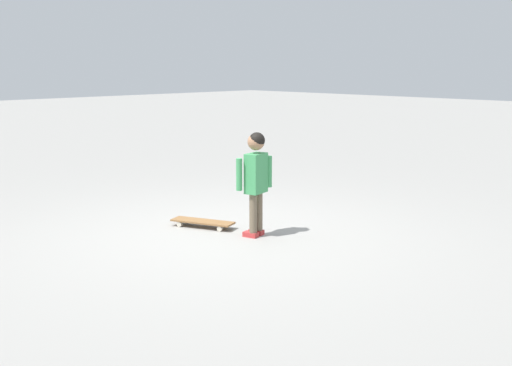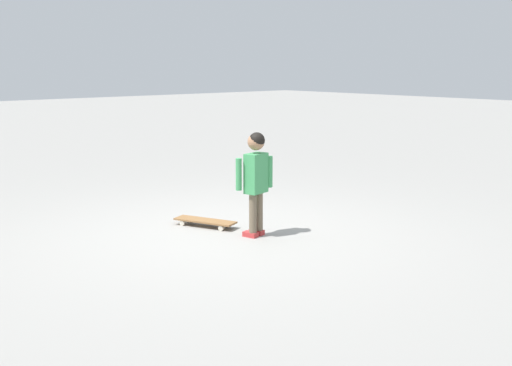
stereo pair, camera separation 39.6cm
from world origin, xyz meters
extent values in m
plane|color=gray|center=(0.00, 0.00, 0.00)|extent=(50.00, 50.00, 0.00)
cylinder|color=brown|center=(0.28, 0.13, 0.24)|extent=(0.08, 0.08, 0.42)
cube|color=#B73333|center=(0.25, 0.12, 0.03)|extent=(0.16, 0.11, 0.05)
cylinder|color=brown|center=(0.25, 0.24, 0.24)|extent=(0.08, 0.08, 0.42)
cube|color=#B73333|center=(0.23, 0.23, 0.03)|extent=(0.16, 0.11, 0.05)
cube|color=#3F9959|center=(0.27, 0.19, 0.65)|extent=(0.19, 0.27, 0.40)
cylinder|color=#3F9959|center=(0.21, 0.01, 0.65)|extent=(0.06, 0.06, 0.32)
cylinder|color=#3F9959|center=(0.29, 0.35, 0.65)|extent=(0.06, 0.06, 0.32)
sphere|color=#9E7051|center=(0.27, 0.19, 0.96)|extent=(0.17, 0.17, 0.17)
sphere|color=black|center=(0.28, 0.19, 0.98)|extent=(0.16, 0.16, 0.16)
cube|color=olive|center=(-0.38, 0.03, 0.07)|extent=(0.71, 0.43, 0.02)
cube|color=#B7B7BC|center=(-0.61, -0.06, 0.05)|extent=(0.07, 0.11, 0.02)
cube|color=#B7B7BC|center=(-0.16, 0.12, 0.05)|extent=(0.07, 0.11, 0.02)
cylinder|color=beige|center=(-0.58, -0.13, 0.03)|extent=(0.06, 0.05, 0.06)
cylinder|color=beige|center=(-0.64, 0.01, 0.03)|extent=(0.06, 0.05, 0.06)
cylinder|color=beige|center=(-0.13, 0.05, 0.03)|extent=(0.06, 0.05, 0.06)
cylinder|color=beige|center=(-0.19, 0.19, 0.03)|extent=(0.06, 0.05, 0.06)
camera|label=1|loc=(4.71, -4.25, 1.73)|focal=44.77mm
camera|label=2|loc=(4.98, -3.96, 1.73)|focal=44.77mm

